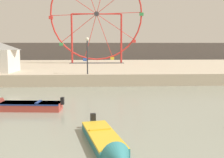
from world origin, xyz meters
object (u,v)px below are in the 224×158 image
at_px(motorboat_faded_red, 19,106).
at_px(promenade_lamp_near, 87,50).
at_px(ferris_wheel_red_frame, 97,15).
at_px(carnival_booth_white_ticket, 0,56).
at_px(motorboat_teal_painted, 108,145).

xyz_separation_m(motorboat_faded_red, promenade_lamp_near, (3.82, 9.48, 3.20)).
bearing_deg(promenade_lamp_near, ferris_wheel_red_frame, 86.77).
xyz_separation_m(motorboat_faded_red, ferris_wheel_red_frame, (4.69, 24.87, 8.04)).
distance_m(carnival_booth_white_ticket, promenade_lamp_near, 9.52).
relative_size(motorboat_teal_painted, carnival_booth_white_ticket, 1.21).
bearing_deg(motorboat_faded_red, motorboat_teal_painted, 133.01).
distance_m(motorboat_teal_painted, ferris_wheel_red_frame, 32.46).
bearing_deg(carnival_booth_white_ticket, motorboat_teal_painted, -57.99).
bearing_deg(ferris_wheel_red_frame, promenade_lamp_near, -93.23).
distance_m(ferris_wheel_red_frame, promenade_lamp_near, 16.16).
relative_size(carnival_booth_white_ticket, promenade_lamp_near, 1.17).
height_order(ferris_wheel_red_frame, carnival_booth_white_ticket, ferris_wheel_red_frame).
distance_m(motorboat_faded_red, promenade_lamp_near, 10.71).
xyz_separation_m(ferris_wheel_red_frame, promenade_lamp_near, (-0.87, -15.39, -4.84)).
relative_size(motorboat_teal_painted, ferris_wheel_red_frame, 0.35).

